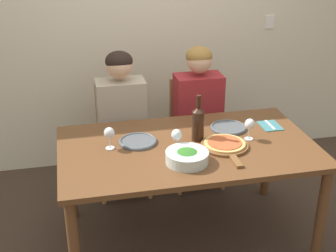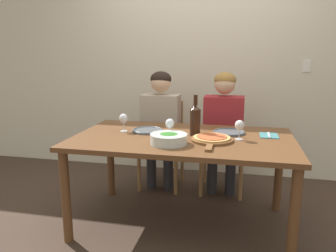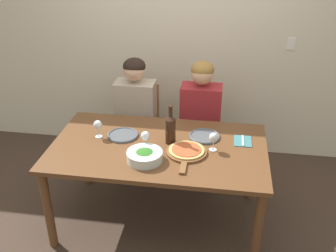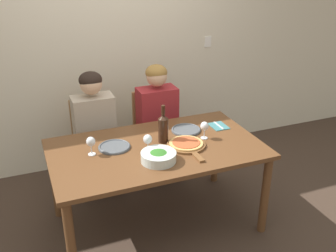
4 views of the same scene
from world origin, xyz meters
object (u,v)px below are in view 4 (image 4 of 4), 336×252
at_px(pizza_on_board, 187,145).
at_px(person_woman, 95,123).
at_px(chair_left, 94,141).
at_px(wine_glass_left, 91,143).
at_px(wine_bottle, 163,128).
at_px(broccoli_bowl, 159,157).
at_px(wine_glass_right, 205,127).
at_px(dinner_plate_right, 186,130).
at_px(wine_glass_centre, 148,140).
at_px(fork_on_napkin, 219,126).
at_px(chair_right, 154,131).
at_px(dinner_plate_left, 114,147).
at_px(person_man, 158,113).

bearing_deg(pizza_on_board, person_woman, 126.23).
relative_size(chair_left, person_woman, 0.74).
bearing_deg(wine_glass_left, wine_bottle, 0.15).
distance_m(broccoli_bowl, wine_glass_right, 0.55).
relative_size(dinner_plate_right, wine_glass_centre, 1.71).
bearing_deg(chair_left, broccoli_bowl, -74.69).
distance_m(dinner_plate_right, wine_glass_left, 0.87).
bearing_deg(fork_on_napkin, chair_left, 147.08).
bearing_deg(chair_right, fork_on_napkin, -59.73).
distance_m(chair_right, person_woman, 0.69).
height_order(dinner_plate_left, wine_glass_right, wine_glass_right).
bearing_deg(wine_glass_right, chair_left, 133.36).
bearing_deg(person_man, dinner_plate_right, -82.16).
relative_size(wine_bottle, wine_glass_left, 2.14).
height_order(chair_right, person_man, person_man).
bearing_deg(dinner_plate_left, person_man, 45.36).
height_order(chair_right, dinner_plate_left, chair_right).
xyz_separation_m(dinner_plate_right, wine_glass_right, (0.08, -0.19, 0.10)).
distance_m(wine_glass_right, wine_glass_centre, 0.52).
height_order(chair_left, wine_bottle, wine_bottle).
bearing_deg(chair_right, chair_left, 180.00).
distance_m(wine_glass_left, wine_glass_right, 0.94).
distance_m(person_man, broccoli_bowl, 1.00).
xyz_separation_m(chair_right, dinner_plate_left, (-0.60, -0.71, 0.28)).
bearing_deg(person_man, wine_glass_right, -78.12).
height_order(dinner_plate_left, pizza_on_board, pizza_on_board).
xyz_separation_m(person_woman, broccoli_bowl, (0.29, -0.94, 0.06)).
bearing_deg(fork_on_napkin, dinner_plate_left, -176.60).
bearing_deg(dinner_plate_left, wine_glass_centre, -36.70).
xyz_separation_m(wine_bottle, pizza_on_board, (0.14, -0.15, -0.11)).
xyz_separation_m(dinner_plate_right, wine_glass_centre, (-0.44, -0.25, 0.10)).
relative_size(person_woman, dinner_plate_right, 4.67).
bearing_deg(chair_left, person_man, -9.92).
bearing_deg(wine_glass_right, wine_bottle, 168.83).
height_order(wine_bottle, wine_glass_right, wine_bottle).
bearing_deg(wine_glass_centre, dinner_plate_left, 143.30).
bearing_deg(fork_on_napkin, wine_glass_right, -143.57).
height_order(wine_bottle, fork_on_napkin, wine_bottle).
distance_m(person_man, wine_glass_left, 1.03).
height_order(broccoli_bowl, dinner_plate_right, broccoli_bowl).
distance_m(wine_bottle, wine_glass_right, 0.35).
bearing_deg(wine_glass_left, person_woman, 76.37).
distance_m(person_woman, pizza_on_board, 0.99).
bearing_deg(broccoli_bowl, dinner_plate_right, 45.20).
distance_m(wine_glass_centre, fork_on_napkin, 0.79).
distance_m(broccoli_bowl, fork_on_napkin, 0.83).
distance_m(person_woman, wine_glass_left, 0.68).
relative_size(dinner_plate_left, dinner_plate_right, 1.00).
height_order(pizza_on_board, wine_glass_left, wine_glass_left).
height_order(chair_right, person_woman, person_woman).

